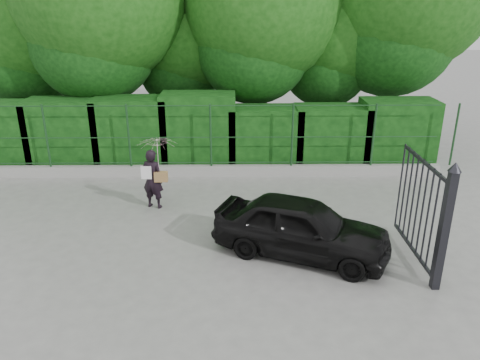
{
  "coord_description": "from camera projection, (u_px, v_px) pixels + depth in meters",
  "views": [
    {
      "loc": [
        1.06,
        -8.2,
        4.79
      ],
      "look_at": [
        1.18,
        1.3,
        1.1
      ],
      "focal_mm": 35.0,
      "sensor_mm": 36.0,
      "label": 1
    }
  ],
  "objects": [
    {
      "name": "hedge",
      "position": [
        196.0,
        133.0,
        14.13
      ],
      "size": [
        14.2,
        1.2,
        2.2
      ],
      "color": "black",
      "rests_on": "ground"
    },
    {
      "name": "woman",
      "position": [
        156.0,
        162.0,
        11.15
      ],
      "size": [
        0.94,
        0.96,
        1.75
      ],
      "color": "black",
      "rests_on": "ground"
    },
    {
      "name": "kerb",
      "position": [
        198.0,
        171.0,
        13.5
      ],
      "size": [
        14.0,
        0.25,
        0.3
      ],
      "primitive_type": "cube",
      "color": "#9E9E99",
      "rests_on": "ground"
    },
    {
      "name": "gate",
      "position": [
        433.0,
        216.0,
        8.31
      ],
      "size": [
        0.22,
        2.33,
        2.36
      ],
      "color": "black",
      "rests_on": "ground"
    },
    {
      "name": "fence",
      "position": [
        204.0,
        136.0,
        13.13
      ],
      "size": [
        14.13,
        0.06,
        1.8
      ],
      "color": "#183E1C",
      "rests_on": "kerb"
    },
    {
      "name": "car",
      "position": [
        301.0,
        227.0,
        9.21
      ],
      "size": [
        3.74,
        2.64,
        1.18
      ],
      "primitive_type": "imported",
      "rotation": [
        0.0,
        0.0,
        1.17
      ],
      "color": "black",
      "rests_on": "ground"
    },
    {
      "name": "trees",
      "position": [
        236.0,
        5.0,
        14.92
      ],
      "size": [
        17.1,
        6.15,
        8.08
      ],
      "color": "black",
      "rests_on": "ground"
    },
    {
      "name": "ground",
      "position": [
        182.0,
        255.0,
        9.36
      ],
      "size": [
        80.0,
        80.0,
        0.0
      ],
      "primitive_type": "plane",
      "color": "gray"
    }
  ]
}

